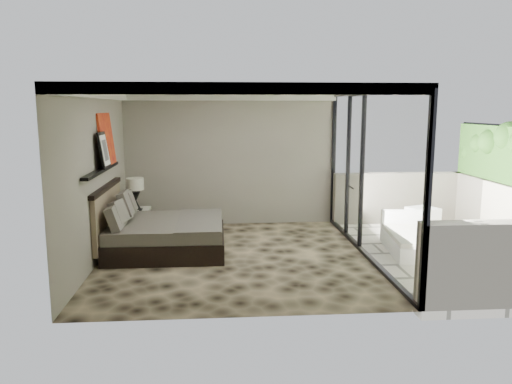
{
  "coord_description": "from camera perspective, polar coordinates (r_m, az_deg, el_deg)",
  "views": [
    {
      "loc": [
        -0.27,
        -8.21,
        2.52
      ],
      "look_at": [
        0.39,
        0.4,
        1.05
      ],
      "focal_mm": 35.0,
      "sensor_mm": 36.0,
      "label": 1
    }
  ],
  "objects": [
    {
      "name": "bed",
      "position": [
        8.98,
        -10.82,
        -4.59
      ],
      "size": [
        2.06,
        1.99,
        1.13
      ],
      "color": "black",
      "rests_on": "floor"
    },
    {
      "name": "back_wall",
      "position": [
        10.76,
        -2.94,
        3.67
      ],
      "size": [
        4.5,
        0.02,
        2.8
      ],
      "primitive_type": "cube",
      "color": "gray",
      "rests_on": "floor"
    },
    {
      "name": "floor",
      "position": [
        8.59,
        -2.42,
        -7.41
      ],
      "size": [
        5.0,
        5.0,
        0.0
      ],
      "primitive_type": "plane",
      "color": "black",
      "rests_on": "ground"
    },
    {
      "name": "table_lamp",
      "position": [
        10.13,
        -13.64,
        0.3
      ],
      "size": [
        0.34,
        0.34,
        0.63
      ],
      "color": "black",
      "rests_on": "nightstand"
    },
    {
      "name": "ceiling",
      "position": [
        8.22,
        -2.57,
        11.53
      ],
      "size": [
        4.5,
        5.0,
        0.02
      ],
      "primitive_type": "cube",
      "color": "silver",
      "rests_on": "back_wall"
    },
    {
      "name": "abstract_canvas",
      "position": [
        9.07,
        -16.72,
        5.81
      ],
      "size": [
        0.13,
        0.9,
        0.9
      ],
      "primitive_type": "cube",
      "rotation": [
        0.0,
        -0.1,
        0.0
      ],
      "color": "red",
      "rests_on": "picture_ledge"
    },
    {
      "name": "ottoman",
      "position": [
        10.7,
        18.49,
        -3.06
      ],
      "size": [
        0.67,
        0.67,
        0.51
      ],
      "primitive_type": "cube",
      "rotation": [
        0.0,
        0.0,
        0.39
      ],
      "color": "silver",
      "rests_on": "terrace_slab"
    },
    {
      "name": "terrace_slab",
      "position": [
        9.5,
        20.99,
        -6.77
      ],
      "size": [
        3.0,
        5.0,
        0.12
      ],
      "primitive_type": "cube",
      "color": "beige",
      "rests_on": "ground"
    },
    {
      "name": "glass_wall",
      "position": [
        8.66,
        12.57,
        1.99
      ],
      "size": [
        0.08,
        5.0,
        2.8
      ],
      "primitive_type": "cube",
      "color": "white",
      "rests_on": "floor"
    },
    {
      "name": "framed_print",
      "position": [
        8.6,
        -17.0,
        4.6
      ],
      "size": [
        0.11,
        0.5,
        0.6
      ],
      "primitive_type": "cube",
      "rotation": [
        0.0,
        -0.14,
        0.0
      ],
      "color": "black",
      "rests_on": "picture_ledge"
    },
    {
      "name": "picture_ledge",
      "position": [
        8.59,
        -17.23,
        2.4
      ],
      "size": [
        0.12,
        2.2,
        0.05
      ],
      "primitive_type": "cube",
      "color": "black",
      "rests_on": "left_wall"
    },
    {
      "name": "lounger",
      "position": [
        9.26,
        17.25,
        -5.37
      ],
      "size": [
        0.94,
        1.63,
        0.61
      ],
      "rotation": [
        0.0,
        0.0,
        -0.11
      ],
      "color": "white",
      "rests_on": "terrace_slab"
    },
    {
      "name": "nightstand",
      "position": [
        10.29,
        -13.61,
        -3.18
      ],
      "size": [
        0.73,
        0.73,
        0.57
      ],
      "primitive_type": "cube",
      "rotation": [
        0.0,
        0.0,
        0.36
      ],
      "color": "black",
      "rests_on": "floor"
    },
    {
      "name": "left_wall",
      "position": [
        8.52,
        -17.74,
        1.64
      ],
      "size": [
        0.02,
        5.0,
        2.8
      ],
      "primitive_type": "cube",
      "color": "gray",
      "rests_on": "floor"
    }
  ]
}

